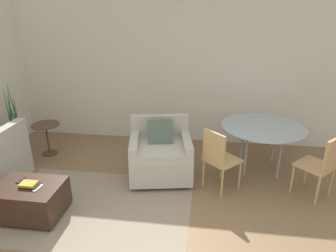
{
  "coord_description": "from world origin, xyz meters",
  "views": [
    {
      "loc": [
        0.38,
        -1.95,
        2.41
      ],
      "look_at": [
        -0.19,
        2.21,
        0.75
      ],
      "focal_mm": 32.0,
      "sensor_mm": 36.0,
      "label": 1
    }
  ],
  "objects_px": {
    "ottoman": "(30,199)",
    "side_table": "(47,133)",
    "tv_remote_primary": "(38,188)",
    "dining_table": "(263,130)",
    "book_stack": "(29,185)",
    "potted_plant": "(17,137)",
    "dining_chair_near_right": "(322,163)",
    "armchair": "(161,155)",
    "tv_remote_secondary": "(21,180)",
    "dining_chair_near_left": "(218,156)"
  },
  "relations": [
    {
      "from": "tv_remote_secondary",
      "to": "potted_plant",
      "type": "relative_size",
      "value": 0.12
    },
    {
      "from": "tv_remote_secondary",
      "to": "dining_chair_near_left",
      "type": "bearing_deg",
      "value": 18.25
    },
    {
      "from": "book_stack",
      "to": "potted_plant",
      "type": "relative_size",
      "value": 0.17
    },
    {
      "from": "ottoman",
      "to": "tv_remote_secondary",
      "type": "xyz_separation_m",
      "value": [
        -0.14,
        0.1,
        0.2
      ]
    },
    {
      "from": "book_stack",
      "to": "potted_plant",
      "type": "distance_m",
      "value": 1.98
    },
    {
      "from": "tv_remote_primary",
      "to": "dining_table",
      "type": "relative_size",
      "value": 0.13
    },
    {
      "from": "ottoman",
      "to": "dining_table",
      "type": "xyz_separation_m",
      "value": [
        2.96,
        1.57,
        0.44
      ]
    },
    {
      "from": "armchair",
      "to": "side_table",
      "type": "height_order",
      "value": "armchair"
    },
    {
      "from": "book_stack",
      "to": "tv_remote_primary",
      "type": "relative_size",
      "value": 1.4
    },
    {
      "from": "dining_chair_near_right",
      "to": "tv_remote_secondary",
      "type": "bearing_deg",
      "value": -168.04
    },
    {
      "from": "ottoman",
      "to": "book_stack",
      "type": "xyz_separation_m",
      "value": [
        0.03,
        -0.01,
        0.21
      ]
    },
    {
      "from": "ottoman",
      "to": "side_table",
      "type": "relative_size",
      "value": 1.42
    },
    {
      "from": "book_stack",
      "to": "dining_chair_near_right",
      "type": "relative_size",
      "value": 0.25
    },
    {
      "from": "tv_remote_primary",
      "to": "dining_chair_near_right",
      "type": "distance_m",
      "value": 3.6
    },
    {
      "from": "side_table",
      "to": "dining_table",
      "type": "height_order",
      "value": "dining_table"
    },
    {
      "from": "potted_plant",
      "to": "side_table",
      "type": "height_order",
      "value": "potted_plant"
    },
    {
      "from": "tv_remote_secondary",
      "to": "side_table",
      "type": "xyz_separation_m",
      "value": [
        -0.49,
        1.52,
        -0.03
      ]
    },
    {
      "from": "tv_remote_secondary",
      "to": "potted_plant",
      "type": "bearing_deg",
      "value": 124.74
    },
    {
      "from": "tv_remote_secondary",
      "to": "potted_plant",
      "type": "distance_m",
      "value": 1.79
    },
    {
      "from": "tv_remote_primary",
      "to": "dining_chair_near_left",
      "type": "height_order",
      "value": "dining_chair_near_left"
    },
    {
      "from": "dining_table",
      "to": "side_table",
      "type": "bearing_deg",
      "value": 179.27
    },
    {
      "from": "potted_plant",
      "to": "dining_table",
      "type": "distance_m",
      "value": 4.13
    },
    {
      "from": "tv_remote_primary",
      "to": "dining_chair_near_right",
      "type": "xyz_separation_m",
      "value": [
        3.47,
        0.93,
        0.09
      ]
    },
    {
      "from": "book_stack",
      "to": "dining_table",
      "type": "relative_size",
      "value": 0.18
    },
    {
      "from": "potted_plant",
      "to": "dining_chair_near_right",
      "type": "relative_size",
      "value": 1.46
    },
    {
      "from": "book_stack",
      "to": "tv_remote_primary",
      "type": "bearing_deg",
      "value": -12.26
    },
    {
      "from": "armchair",
      "to": "dining_table",
      "type": "height_order",
      "value": "armchair"
    },
    {
      "from": "potted_plant",
      "to": "dining_chair_near_left",
      "type": "xyz_separation_m",
      "value": [
        3.44,
        -0.67,
        0.2
      ]
    },
    {
      "from": "tv_remote_primary",
      "to": "dining_chair_near_right",
      "type": "relative_size",
      "value": 0.18
    },
    {
      "from": "ottoman",
      "to": "side_table",
      "type": "bearing_deg",
      "value": 111.32
    },
    {
      "from": "armchair",
      "to": "book_stack",
      "type": "relative_size",
      "value": 4.61
    },
    {
      "from": "ottoman",
      "to": "side_table",
      "type": "xyz_separation_m",
      "value": [
        -0.63,
        1.62,
        0.17
      ]
    },
    {
      "from": "tv_remote_primary",
      "to": "ottoman",
      "type": "bearing_deg",
      "value": 166.35
    },
    {
      "from": "dining_table",
      "to": "dining_chair_near_right",
      "type": "height_order",
      "value": "dining_chair_near_right"
    },
    {
      "from": "ottoman",
      "to": "dining_chair_near_right",
      "type": "bearing_deg",
      "value": 13.84
    },
    {
      "from": "dining_chair_near_right",
      "to": "dining_chair_near_left",
      "type": "bearing_deg",
      "value": -180.0
    },
    {
      "from": "potted_plant",
      "to": "book_stack",
      "type": "bearing_deg",
      "value": -52.89
    },
    {
      "from": "ottoman",
      "to": "tv_remote_primary",
      "type": "distance_m",
      "value": 0.26
    },
    {
      "from": "armchair",
      "to": "dining_chair_near_left",
      "type": "distance_m",
      "value": 0.9
    },
    {
      "from": "armchair",
      "to": "dining_table",
      "type": "relative_size",
      "value": 0.81
    },
    {
      "from": "tv_remote_primary",
      "to": "dining_chair_near_left",
      "type": "relative_size",
      "value": 0.18
    },
    {
      "from": "ottoman",
      "to": "potted_plant",
      "type": "bearing_deg",
      "value": 126.54
    },
    {
      "from": "book_stack",
      "to": "tv_remote_secondary",
      "type": "bearing_deg",
      "value": 148.39
    },
    {
      "from": "armchair",
      "to": "ottoman",
      "type": "relative_size",
      "value": 1.29
    },
    {
      "from": "book_stack",
      "to": "tv_remote_primary",
      "type": "xyz_separation_m",
      "value": [
        0.13,
        -0.03,
        -0.02
      ]
    },
    {
      "from": "book_stack",
      "to": "potted_plant",
      "type": "bearing_deg",
      "value": 127.11
    },
    {
      "from": "tv_remote_primary",
      "to": "potted_plant",
      "type": "xyz_separation_m",
      "value": [
        -1.32,
        1.6,
        -0.11
      ]
    },
    {
      "from": "tv_remote_secondary",
      "to": "side_table",
      "type": "relative_size",
      "value": 0.27
    },
    {
      "from": "tv_remote_secondary",
      "to": "dining_chair_near_right",
      "type": "relative_size",
      "value": 0.17
    },
    {
      "from": "tv_remote_secondary",
      "to": "ottoman",
      "type": "bearing_deg",
      "value": -34.13
    }
  ]
}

